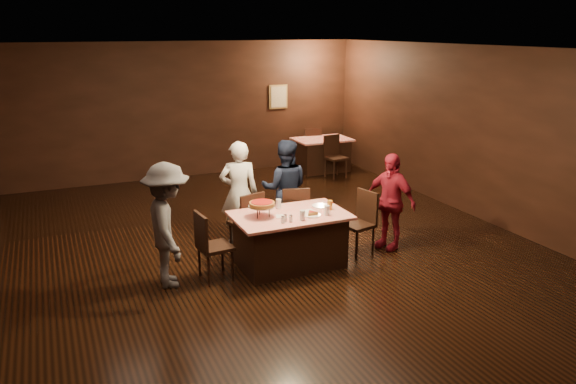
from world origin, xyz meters
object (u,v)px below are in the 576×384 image
(chair_far_left, at_px, (246,221))
(diner_grey_knit, at_px, (168,225))
(chair_back_far, at_px, (311,146))
(glass_front_left, at_px, (302,215))
(diner_red_shirt, at_px, (390,201))
(back_table, at_px, (322,155))
(chair_back_near, at_px, (336,157))
(glass_amber, at_px, (330,205))
(chair_end_left, at_px, (215,245))
(plate_empty, at_px, (320,206))
(glass_back, at_px, (279,204))
(chair_far_right, at_px, (294,215))
(pizza_stand, at_px, (262,204))
(main_table, at_px, (290,240))
(diner_navy_hoodie, at_px, (285,188))
(diner_white_jacket, at_px, (239,193))
(chair_end_right, at_px, (357,223))
(glass_front_right, at_px, (327,210))

(chair_far_left, relative_size, diner_grey_knit, 0.58)
(chair_back_far, bearing_deg, glass_front_left, 73.21)
(chair_far_left, height_order, diner_grey_knit, diner_grey_knit)
(diner_grey_knit, xyz_separation_m, diner_red_shirt, (3.37, -0.05, -0.08))
(back_table, bearing_deg, chair_back_near, -90.00)
(glass_amber, bearing_deg, chair_end_left, 178.32)
(chair_far_left, bearing_deg, diner_grey_knit, 12.77)
(chair_back_far, bearing_deg, back_table, 100.11)
(chair_back_far, xyz_separation_m, plate_empty, (-2.37, -5.21, 0.30))
(back_table, distance_m, glass_back, 5.38)
(chair_far_right, bearing_deg, pizza_stand, 56.16)
(main_table, relative_size, diner_grey_knit, 0.97)
(chair_back_far, relative_size, diner_navy_hoodie, 0.60)
(back_table, relative_size, diner_red_shirt, 0.87)
(chair_end_left, relative_size, chair_back_near, 1.00)
(main_table, bearing_deg, glass_back, 99.46)
(diner_white_jacket, relative_size, plate_empty, 6.54)
(back_table, distance_m, diner_navy_hoodie, 4.42)
(glass_amber, distance_m, glass_back, 0.74)
(chair_end_right, distance_m, diner_grey_knit, 2.82)
(chair_back_near, distance_m, pizza_stand, 5.23)
(chair_back_far, height_order, diner_red_shirt, diner_red_shirt)
(chair_end_left, height_order, diner_navy_hoodie, diner_navy_hoodie)
(chair_end_right, height_order, chair_back_far, same)
(chair_back_far, bearing_deg, diner_red_shirt, 86.90)
(chair_far_right, distance_m, chair_back_near, 4.16)
(pizza_stand, height_order, glass_back, pizza_stand)
(main_table, distance_m, chair_end_right, 1.10)
(main_table, height_order, plate_empty, plate_empty)
(glass_amber, height_order, glass_back, same)
(glass_front_right, distance_m, glass_amber, 0.25)
(glass_front_right, xyz_separation_m, glass_back, (-0.50, 0.55, 0.00))
(pizza_stand, height_order, glass_front_left, pizza_stand)
(main_table, height_order, chair_far_right, chair_far_right)
(chair_far_right, relative_size, diner_white_jacket, 0.58)
(plate_empty, bearing_deg, chair_back_near, 58.77)
(chair_end_left, distance_m, glass_amber, 1.74)
(diner_grey_knit, bearing_deg, glass_amber, -88.70)
(chair_far_right, relative_size, plate_empty, 3.80)
(chair_back_near, xyz_separation_m, glass_front_left, (-2.87, -4.36, 0.37))
(glass_front_left, relative_size, glass_back, 1.00)
(chair_far_right, bearing_deg, back_table, -107.18)
(chair_far_left, bearing_deg, chair_back_near, -149.98)
(chair_end_left, xyz_separation_m, glass_front_left, (1.15, -0.30, 0.37))
(diner_navy_hoodie, bearing_deg, glass_amber, 122.04)
(back_table, distance_m, chair_end_left, 6.23)
(chair_far_right, height_order, plate_empty, chair_far_right)
(chair_far_left, relative_size, pizza_stand, 2.50)
(chair_end_left, relative_size, glass_amber, 6.79)
(diner_grey_knit, xyz_separation_m, glass_amber, (2.30, -0.12, 0.01))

